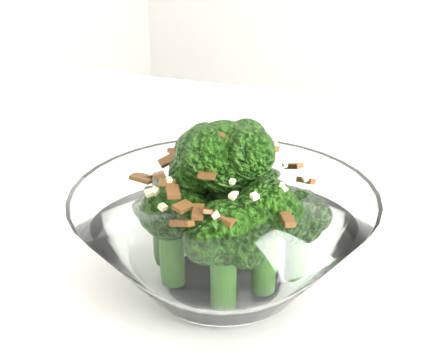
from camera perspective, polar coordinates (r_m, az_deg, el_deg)
The scene contains 2 objects.
table at distance 0.58m, azimuth 0.21°, elevation -9.66°, with size 1.37×1.09×0.75m.
broccoli_dish at distance 0.44m, azimuth -0.05°, elevation -4.75°, with size 0.21×0.21×0.13m.
Camera 1 is at (0.17, -0.32, 1.01)m, focal length 50.00 mm.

